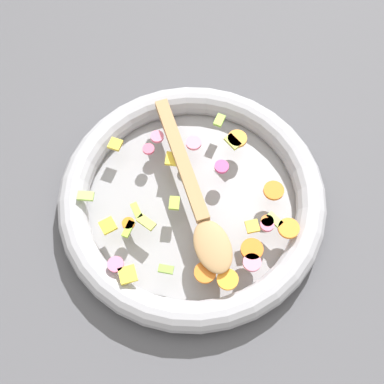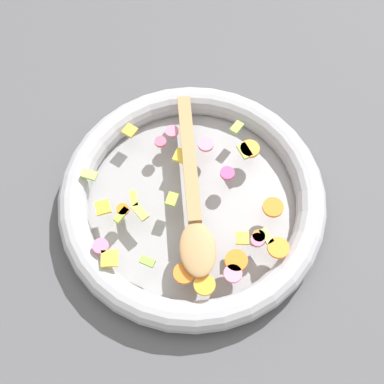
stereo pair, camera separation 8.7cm
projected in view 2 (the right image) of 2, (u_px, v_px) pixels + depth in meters
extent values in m
plane|color=#4C4C51|center=(192.00, 205.00, 0.91)|extent=(4.00, 4.00, 0.00)
cylinder|color=gray|center=(192.00, 203.00, 0.91)|extent=(0.40, 0.40, 0.01)
torus|color=#9E9EA5|center=(192.00, 199.00, 0.89)|extent=(0.45, 0.45, 0.05)
cylinder|color=orange|center=(123.00, 210.00, 0.85)|extent=(0.03, 0.03, 0.01)
cylinder|color=orange|center=(203.00, 245.00, 0.83)|extent=(0.03, 0.03, 0.01)
cylinder|color=orange|center=(236.00, 261.00, 0.82)|extent=(0.05, 0.05, 0.01)
cylinder|color=orange|center=(259.00, 236.00, 0.83)|extent=(0.03, 0.03, 0.01)
cylinder|color=orange|center=(278.00, 248.00, 0.82)|extent=(0.04, 0.04, 0.01)
cylinder|color=orange|center=(184.00, 273.00, 0.81)|extent=(0.04, 0.04, 0.01)
cylinder|color=orange|center=(273.00, 207.00, 0.85)|extent=(0.05, 0.05, 0.01)
cylinder|color=orange|center=(205.00, 285.00, 0.80)|extent=(0.05, 0.05, 0.01)
cylinder|color=orange|center=(250.00, 149.00, 0.90)|extent=(0.04, 0.04, 0.01)
cube|color=#BEC453|center=(139.00, 210.00, 0.85)|extent=(0.03, 0.02, 0.01)
cube|color=#BECD55|center=(245.00, 151.00, 0.90)|extent=(0.03, 0.02, 0.01)
cube|color=#96CC4B|center=(237.00, 127.00, 0.92)|extent=(0.02, 0.03, 0.01)
cube|color=#98C040|center=(134.00, 199.00, 0.86)|extent=(0.03, 0.02, 0.01)
cube|color=#97C23C|center=(121.00, 215.00, 0.85)|extent=(0.02, 0.03, 0.01)
cube|color=#9BBA41|center=(173.00, 202.00, 0.86)|extent=(0.03, 0.03, 0.01)
cube|color=#A9DC5E|center=(89.00, 175.00, 0.88)|extent=(0.03, 0.03, 0.01)
cube|color=#82AD43|center=(147.00, 261.00, 0.81)|extent=(0.03, 0.02, 0.01)
cube|color=#A9D75F|center=(266.00, 236.00, 0.83)|extent=(0.03, 0.01, 0.01)
cylinder|color=pink|center=(235.00, 273.00, 0.81)|extent=(0.03, 0.03, 0.01)
cylinder|color=pink|center=(101.00, 246.00, 0.83)|extent=(0.03, 0.03, 0.01)
cylinder|color=#E44078|center=(195.00, 210.00, 0.85)|extent=(0.03, 0.03, 0.01)
cylinder|color=#DC688A|center=(258.00, 240.00, 0.83)|extent=(0.03, 0.03, 0.01)
cylinder|color=#D6427F|center=(227.00, 173.00, 0.88)|extent=(0.03, 0.03, 0.01)
cylinder|color=pink|center=(206.00, 144.00, 0.91)|extent=(0.03, 0.03, 0.01)
cylinder|color=pink|center=(172.00, 131.00, 0.92)|extent=(0.03, 0.03, 0.01)
cylinder|color=#DF5776|center=(160.00, 142.00, 0.91)|extent=(0.03, 0.03, 0.01)
cube|color=yellow|center=(103.00, 207.00, 0.85)|extent=(0.03, 0.03, 0.01)
cube|color=yellow|center=(110.00, 259.00, 0.82)|extent=(0.03, 0.03, 0.01)
cube|color=yellow|center=(182.00, 156.00, 0.90)|extent=(0.03, 0.03, 0.01)
cube|color=yellow|center=(242.00, 238.00, 0.83)|extent=(0.03, 0.03, 0.01)
cube|color=gold|center=(130.00, 131.00, 0.92)|extent=(0.03, 0.03, 0.01)
cube|color=#A87F51|center=(189.00, 157.00, 0.88)|extent=(0.23, 0.10, 0.01)
ellipsoid|color=#A87F51|center=(198.00, 249.00, 0.81)|extent=(0.10, 0.08, 0.01)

